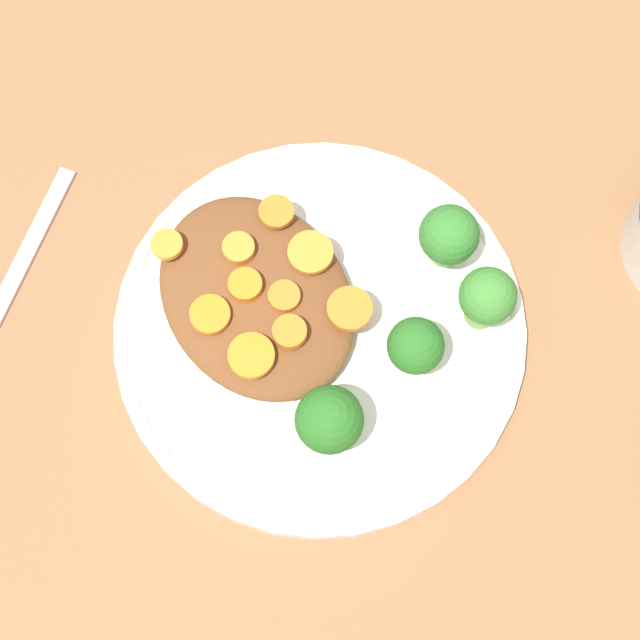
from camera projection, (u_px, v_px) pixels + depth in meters
name	position (u px, v px, depth m)	size (l,w,h in m)	color
ground_plane	(320.00, 335.00, 0.63)	(4.00, 4.00, 0.00)	#8C603D
plate	(320.00, 331.00, 0.62)	(0.24, 0.24, 0.02)	white
stew_mound	(256.00, 296.00, 0.61)	(0.13, 0.10, 0.02)	brown
broccoli_floret_0	(415.00, 347.00, 0.58)	(0.03, 0.03, 0.05)	#759E51
broccoli_floret_1	(329.00, 421.00, 0.57)	(0.04, 0.04, 0.05)	#759E51
broccoli_floret_2	(444.00, 230.00, 0.61)	(0.03, 0.03, 0.05)	#7FA85B
broccoli_floret_3	(487.00, 298.00, 0.59)	(0.03, 0.03, 0.05)	#759E51
carrot_slice_0	(284.00, 296.00, 0.60)	(0.02, 0.02, 0.00)	orange
carrot_slice_1	(276.00, 212.00, 0.62)	(0.02, 0.02, 0.00)	orange
carrot_slice_2	(254.00, 359.00, 0.59)	(0.03, 0.03, 0.00)	orange
carrot_slice_3	(239.00, 248.00, 0.61)	(0.02, 0.02, 0.01)	orange
carrot_slice_4	(310.00, 253.00, 0.61)	(0.03, 0.03, 0.00)	orange
carrot_slice_5	(210.00, 314.00, 0.60)	(0.02, 0.02, 0.00)	orange
carrot_slice_6	(350.00, 309.00, 0.60)	(0.03, 0.03, 0.00)	orange
carrot_slice_7	(167.00, 245.00, 0.61)	(0.02, 0.02, 0.00)	orange
carrot_slice_8	(293.00, 338.00, 0.59)	(0.02, 0.02, 0.01)	orange
carrot_slice_9	(245.00, 285.00, 0.60)	(0.02, 0.02, 0.01)	orange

